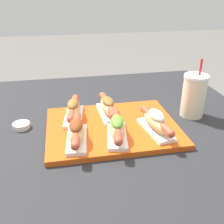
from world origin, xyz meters
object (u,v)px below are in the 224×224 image
at_px(hot_dog_4, 107,107).
at_px(drink_cup, 194,96).
at_px(hot_dog_3, 73,110).
at_px(serving_tray, 113,127).
at_px(hot_dog_1, 117,128).
at_px(sauce_bowl, 21,125).
at_px(hot_dog_0, 76,132).
at_px(hot_dog_2, 156,122).

bearing_deg(hot_dog_4, drink_cup, -5.12).
relative_size(hot_dog_3, drink_cup, 0.93).
distance_m(serving_tray, drink_cup, 0.33).
relative_size(hot_dog_4, drink_cup, 0.93).
relative_size(serving_tray, hot_dog_1, 2.18).
height_order(hot_dog_4, sauce_bowl, hot_dog_4).
relative_size(hot_dog_0, hot_dog_2, 1.01).
distance_m(serving_tray, hot_dog_3, 0.16).
distance_m(serving_tray, hot_dog_2, 0.15).
distance_m(hot_dog_1, hot_dog_3, 0.21).
bearing_deg(hot_dog_0, sauce_bowl, 141.00).
xyz_separation_m(hot_dog_1, hot_dog_3, (-0.13, 0.16, -0.00)).
bearing_deg(hot_dog_3, hot_dog_4, 0.12).
relative_size(hot_dog_3, hot_dog_4, 0.99).
bearing_deg(hot_dog_4, sauce_bowl, -178.41).
distance_m(hot_dog_1, hot_dog_4, 0.16).
xyz_separation_m(hot_dog_0, hot_dog_1, (0.13, -0.00, 0.00)).
height_order(hot_dog_3, hot_dog_4, hot_dog_3).
bearing_deg(hot_dog_0, hot_dog_1, -0.91).
bearing_deg(hot_dog_1, hot_dog_0, 179.09).
relative_size(hot_dog_1, hot_dog_2, 1.00).
height_order(hot_dog_1, hot_dog_4, hot_dog_1).
relative_size(serving_tray, hot_dog_4, 2.16).
bearing_deg(sauce_bowl, hot_dog_0, -39.00).
height_order(hot_dog_1, hot_dog_2, hot_dog_2).
xyz_separation_m(serving_tray, hot_dog_0, (-0.13, -0.08, 0.04)).
bearing_deg(hot_dog_1, hot_dog_4, 90.83).
relative_size(hot_dog_4, sauce_bowl, 3.47).
bearing_deg(sauce_bowl, drink_cup, -1.85).
relative_size(hot_dog_3, sauce_bowl, 3.43).
bearing_deg(serving_tray, drink_cup, 8.87).
distance_m(serving_tray, hot_dog_0, 0.16).
xyz_separation_m(hot_dog_0, hot_dog_2, (0.26, 0.01, 0.00)).
height_order(serving_tray, sauce_bowl, sauce_bowl).
height_order(serving_tray, hot_dog_4, hot_dog_4).
distance_m(hot_dog_4, drink_cup, 0.33).
distance_m(hot_dog_1, drink_cup, 0.35).
distance_m(serving_tray, hot_dog_1, 0.09).
bearing_deg(hot_dog_0, hot_dog_3, 89.88).
height_order(serving_tray, hot_dog_3, hot_dog_3).
xyz_separation_m(serving_tray, sauce_bowl, (-0.32, 0.07, 0.00)).
bearing_deg(hot_dog_1, serving_tray, 87.07).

